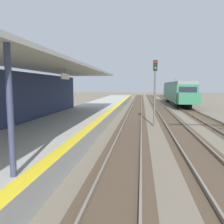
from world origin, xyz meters
name	(u,v)px	position (x,y,z in m)	size (l,w,h in m)	color
station_platform	(72,123)	(-2.50, 16.00, 0.45)	(5.00, 80.00, 0.91)	#A8A8A3
station_building_with_canopy	(18,96)	(-4.30, 11.80, 2.66)	(4.85, 24.00, 4.43)	#4C4C4C
track_pair_nearest_platform	(133,121)	(1.90, 20.00, 0.05)	(2.34, 120.00, 0.16)	#4C3D2D
track_pair_middle	(172,122)	(5.30, 20.00, 0.05)	(2.34, 120.00, 0.16)	#4C3D2D
track_pair_far_side	(213,123)	(8.70, 20.00, 0.05)	(2.34, 120.00, 0.16)	#4C3D2D
approaching_train	(178,92)	(8.70, 39.54, 2.18)	(2.93, 19.60, 4.76)	#286647
rail_signal_post	(155,86)	(3.63, 18.02, 3.19)	(0.32, 0.34, 5.20)	#4C4C4C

